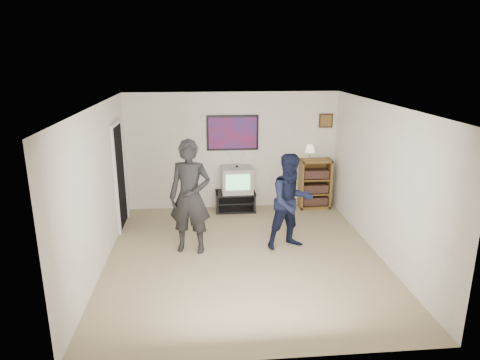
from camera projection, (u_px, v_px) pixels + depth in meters
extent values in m
cube|color=#7E6E50|center=(244.00, 257.00, 7.10)|extent=(4.50, 5.00, 0.01)
cube|color=white|center=(245.00, 105.00, 6.40)|extent=(4.50, 5.00, 0.01)
cube|color=silver|center=(233.00, 151.00, 9.14)|extent=(4.50, 0.01, 2.50)
cube|color=silver|center=(99.00, 189.00, 6.55)|extent=(0.01, 5.00, 2.50)
cube|color=silver|center=(382.00, 182.00, 6.95)|extent=(0.01, 5.00, 2.50)
cube|color=black|center=(235.00, 193.00, 9.12)|extent=(0.85, 0.47, 0.04)
cube|color=black|center=(235.00, 209.00, 9.23)|extent=(0.85, 0.47, 0.04)
cube|color=black|center=(217.00, 202.00, 9.14)|extent=(0.04, 0.45, 0.42)
cube|color=black|center=(253.00, 201.00, 9.21)|extent=(0.04, 0.45, 0.42)
imported|color=black|center=(190.00, 197.00, 7.08)|extent=(0.79, 0.60, 1.93)
imported|color=black|center=(291.00, 202.00, 7.25)|extent=(0.95, 0.82, 1.67)
cube|color=white|center=(191.00, 185.00, 7.20)|extent=(0.06, 0.12, 0.03)
cube|color=white|center=(286.00, 190.00, 7.40)|extent=(0.06, 0.11, 0.03)
cube|color=black|center=(233.00, 133.00, 9.00)|extent=(1.10, 0.03, 0.75)
cube|color=white|center=(206.00, 119.00, 8.87)|extent=(0.28, 0.02, 0.14)
cube|color=black|center=(326.00, 121.00, 9.12)|extent=(0.30, 0.03, 0.30)
cube|color=black|center=(119.00, 176.00, 8.15)|extent=(0.03, 0.85, 2.00)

